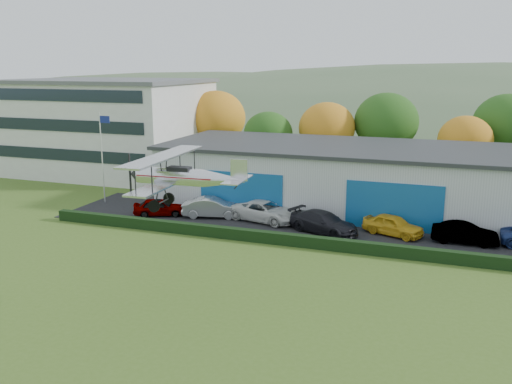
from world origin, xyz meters
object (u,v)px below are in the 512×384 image
(car_3, at_px, (323,222))
(office_block, at_px, (110,126))
(car_2, at_px, (265,211))
(car_5, at_px, (465,233))
(car_4, at_px, (393,225))
(car_0, at_px, (159,207))
(biplane, at_px, (181,175))
(flagpole, at_px, (103,149))
(car_1, at_px, (213,207))
(hangar, at_px, (402,180))

(car_3, bearing_deg, office_block, 84.26)
(office_block, height_order, car_2, office_block)
(office_block, distance_m, car_5, 40.89)
(office_block, height_order, car_3, office_block)
(car_4, bearing_deg, office_block, 87.59)
(car_0, relative_size, car_5, 0.94)
(office_block, relative_size, biplane, 2.88)
(car_2, distance_m, car_4, 9.81)
(office_block, relative_size, car_4, 4.75)
(car_3, xyz_separation_m, car_4, (4.82, 1.11, -0.03))
(flagpole, xyz_separation_m, car_1, (10.93, -1.24, -3.94))
(biplane, bearing_deg, flagpole, 131.71)
(car_0, height_order, car_1, car_1)
(car_1, height_order, car_3, car_1)
(car_1, bearing_deg, office_block, 38.02)
(car_0, bearing_deg, car_1, -101.08)
(car_2, bearing_deg, office_block, 72.61)
(flagpole, relative_size, car_4, 1.85)
(car_1, bearing_deg, hangar, -77.83)
(car_3, bearing_deg, car_5, -62.47)
(hangar, relative_size, office_block, 1.97)
(office_block, xyz_separation_m, car_0, (14.77, -15.25, -4.46))
(hangar, bearing_deg, flagpole, -166.49)
(flagpole, distance_m, car_3, 20.73)
(car_3, distance_m, car_5, 9.67)
(car_1, bearing_deg, car_5, -106.13)
(car_4, bearing_deg, biplane, 170.18)
(car_1, distance_m, car_5, 18.92)
(biplane, bearing_deg, hangar, 65.66)
(car_3, bearing_deg, flagpole, 106.06)
(car_1, bearing_deg, car_4, -105.25)
(biplane, bearing_deg, car_4, 56.52)
(car_5, bearing_deg, car_2, 88.62)
(hangar, relative_size, car_5, 9.32)
(office_block, relative_size, flagpole, 2.57)
(car_3, height_order, car_4, car_3)
(car_2, distance_m, biplane, 16.54)
(flagpole, distance_m, car_5, 30.15)
(flagpole, bearing_deg, car_0, -18.69)
(flagpole, height_order, car_4, flagpole)
(car_1, relative_size, car_5, 1.11)
(car_1, relative_size, car_3, 0.90)
(car_5, bearing_deg, car_0, 92.86)
(hangar, xyz_separation_m, office_block, (-33.00, 7.02, 2.56))
(hangar, xyz_separation_m, car_4, (0.14, -7.24, -1.87))
(flagpole, bearing_deg, office_block, 121.97)
(car_1, height_order, car_5, car_1)
(flagpole, bearing_deg, car_3, -6.67)
(car_3, xyz_separation_m, biplane, (-4.14, -13.99, 5.87))
(hangar, distance_m, biplane, 24.34)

